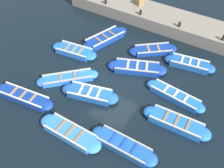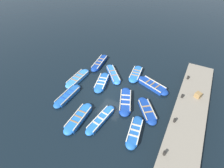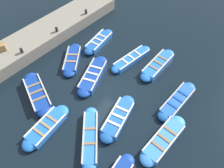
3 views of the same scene
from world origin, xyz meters
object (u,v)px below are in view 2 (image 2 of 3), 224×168
bollard_mid_north (175,120)px  bollard_south (188,78)px  boat_far_corner (136,74)px  boat_drifting (135,132)px  boat_stern_in (78,78)px  boat_alongside (152,85)px  boat_broadside (125,101)px  boat_mid_row (79,118)px  boat_inner_gap (113,74)px  bollard_north (164,153)px  boat_end_of_row (102,82)px  bollard_mid_south (182,96)px  wooden_crate (198,95)px  boat_outer_left (147,110)px  boat_tucked (68,96)px  boat_centre (100,63)px  boat_bow_out (101,120)px

bollard_mid_north → bollard_south: 6.13m
boat_far_corner → boat_drifting: bearing=-69.0°
boat_stern_in → bollard_south: size_ratio=10.59×
boat_alongside → boat_broadside: 3.72m
boat_mid_row → bollard_mid_north: bollard_mid_north is taller
boat_inner_gap → bollard_north: (7.62, -7.25, 0.94)m
boat_mid_row → bollard_mid_north: size_ratio=10.67×
boat_stern_in → bollard_south: 11.63m
boat_end_of_row → bollard_north: bearing=-33.8°
boat_alongside → bollard_mid_south: 3.43m
boat_far_corner → boat_inner_gap: (-2.29, -1.20, -0.02)m
bollard_mid_north → wooden_crate: bearing=71.8°
boat_drifting → boat_outer_left: bearing=87.2°
boat_broadside → boat_far_corner: bearing=99.0°
boat_drifting → wooden_crate: bearing=55.9°
boat_drifting → boat_inner_gap: 7.87m
boat_end_of_row → bollard_mid_south: size_ratio=10.10×
boat_far_corner → boat_drifting: 7.73m
boat_tucked → boat_end_of_row: bearing=59.6°
boat_outer_left → wooden_crate: (3.67, 2.96, 1.01)m
boat_inner_gap → bollard_south: (7.62, 1.94, 0.94)m
boat_stern_in → bollard_south: bearing=22.6°
bollard_south → boat_end_of_row: bearing=-154.3°
boat_alongside → bollard_north: bollard_north is taller
boat_mid_row → bollard_mid_south: size_ratio=10.67×
boat_far_corner → boat_outer_left: size_ratio=1.08×
boat_broadside → bollard_south: (4.62, 5.20, 0.91)m
boat_drifting → boat_end_of_row: size_ratio=0.95×
boat_centre → bollard_south: (10.14, 0.72, 0.91)m
boat_alongside → boat_outer_left: boat_alongside is taller
boat_stern_in → boat_centre: bearing=81.3°
bollard_north → bollard_mid_south: 6.13m
boat_mid_row → boat_stern_in: boat_mid_row is taller
boat_outer_left → boat_inner_gap: boat_inner_gap is taller
boat_inner_gap → boat_bow_out: 6.54m
boat_end_of_row → boat_bow_out: 4.94m
boat_end_of_row → boat_broadside: boat_end_of_row is taller
boat_mid_row → wooden_crate: bearing=37.4°
boat_tucked → bollard_mid_north: bearing=6.0°
boat_broadside → bollard_north: bearing=-40.8°
boat_centre → boat_alongside: bearing=-8.8°
boat_drifting → boat_broadside: boat_drifting is taller
boat_centre → bollard_north: (10.14, -8.47, 0.91)m
boat_stern_in → bollard_mid_south: bearing=7.4°
bollard_mid_south → wooden_crate: size_ratio=0.72×
boat_stern_in → bollard_mid_south: size_ratio=10.59×
boat_broadside → boat_outer_left: bearing=-3.0°
boat_mid_row → boat_bow_out: boat_mid_row is taller
boat_end_of_row → boat_bow_out: size_ratio=0.95×
boat_stern_in → boat_inner_gap: size_ratio=1.13×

